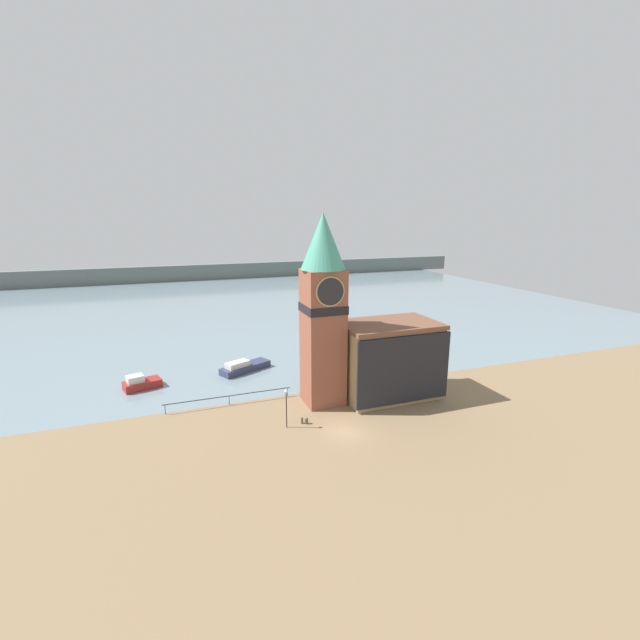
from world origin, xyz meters
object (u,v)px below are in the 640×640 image
(mooring_bollard_near, at_px, (306,420))
(clock_tower, at_px, (323,306))
(lamp_post, at_px, (286,401))
(boat_near, at_px, (244,367))
(pier_building, at_px, (389,359))
(boat_far, at_px, (141,383))
(mooring_bollard_far, at_px, (302,420))

(mooring_bollard_near, bearing_deg, clock_tower, 52.19)
(clock_tower, distance_m, lamp_post, 10.82)
(boat_near, bearing_deg, pier_building, -69.30)
(boat_far, height_order, mooring_bollard_far, boat_far)
(clock_tower, height_order, boat_far, clock_tower)
(mooring_bollard_near, bearing_deg, boat_far, 135.80)
(clock_tower, xyz_separation_m, boat_near, (-6.58, 12.71, -10.37))
(pier_building, relative_size, boat_near, 1.54)
(mooring_bollard_far, distance_m, lamp_post, 2.94)
(mooring_bollard_near, bearing_deg, mooring_bollard_far, 151.46)
(boat_far, relative_size, mooring_bollard_far, 7.00)
(boat_far, bearing_deg, clock_tower, -46.30)
(pier_building, bearing_deg, mooring_bollard_far, -163.79)
(lamp_post, bearing_deg, mooring_bollard_near, 1.35)
(mooring_bollard_far, bearing_deg, lamp_post, -171.00)
(pier_building, xyz_separation_m, mooring_bollard_near, (-11.11, -3.56, -4.00))
(mooring_bollard_near, height_order, lamp_post, lamp_post)
(boat_near, height_order, mooring_bollard_far, boat_near)
(pier_building, bearing_deg, boat_near, 136.49)
(boat_near, relative_size, lamp_post, 1.82)
(boat_far, xyz_separation_m, lamp_post, (13.84, -15.51, 2.10))
(clock_tower, relative_size, mooring_bollard_near, 31.24)
(boat_near, relative_size, boat_far, 1.56)
(clock_tower, bearing_deg, boat_near, 117.36)
(boat_far, bearing_deg, pier_building, -40.27)
(boat_near, distance_m, boat_far, 12.84)
(boat_near, xyz_separation_m, boat_far, (-12.74, -1.64, 0.07))
(clock_tower, distance_m, mooring_bollard_far, 12.03)
(mooring_bollard_far, bearing_deg, clock_tower, 47.68)
(boat_near, distance_m, mooring_bollard_near, 17.40)
(boat_near, bearing_deg, boat_far, 161.56)
(pier_building, relative_size, mooring_bollard_near, 16.78)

